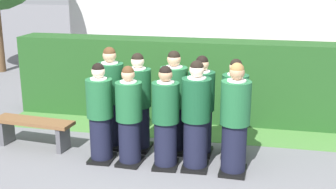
{
  "coord_description": "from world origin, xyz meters",
  "views": [
    {
      "loc": [
        1.36,
        -6.05,
        2.88
      ],
      "look_at": [
        0.0,
        0.3,
        1.05
      ],
      "focal_mm": 47.12,
      "sensor_mm": 36.0,
      "label": 1
    }
  ],
  "objects_px": {
    "student_front_row_1": "(129,118)",
    "student_front_row_4": "(235,122)",
    "student_front_row_3": "(196,118)",
    "student_rear_row_1": "(138,104)",
    "student_front_row_2": "(166,120)",
    "student_front_row_0": "(100,115)",
    "wooden_bench": "(34,127)",
    "student_rear_row_4": "(234,110)",
    "student_rear_row_0": "(111,100)",
    "student_rear_row_3": "(201,108)",
    "student_rear_row_2": "(174,104)"
  },
  "relations": [
    {
      "from": "student_rear_row_1",
      "to": "wooden_bench",
      "type": "height_order",
      "value": "student_rear_row_1"
    },
    {
      "from": "student_rear_row_0",
      "to": "student_rear_row_4",
      "type": "xyz_separation_m",
      "value": [
        2.03,
        0.03,
        -0.06
      ]
    },
    {
      "from": "student_front_row_1",
      "to": "wooden_bench",
      "type": "relative_size",
      "value": 1.08
    },
    {
      "from": "student_rear_row_3",
      "to": "wooden_bench",
      "type": "relative_size",
      "value": 1.13
    },
    {
      "from": "student_front_row_4",
      "to": "student_rear_row_2",
      "type": "height_order",
      "value": "student_rear_row_2"
    },
    {
      "from": "student_front_row_4",
      "to": "wooden_bench",
      "type": "distance_m",
      "value": 3.39
    },
    {
      "from": "student_front_row_2",
      "to": "student_front_row_3",
      "type": "height_order",
      "value": "student_front_row_3"
    },
    {
      "from": "student_front_row_2",
      "to": "student_rear_row_2",
      "type": "xyz_separation_m",
      "value": [
        -0.0,
        0.63,
        0.05
      ]
    },
    {
      "from": "student_front_row_0",
      "to": "wooden_bench",
      "type": "bearing_deg",
      "value": 167.89
    },
    {
      "from": "student_rear_row_4",
      "to": "student_front_row_4",
      "type": "bearing_deg",
      "value": -85.37
    },
    {
      "from": "student_front_row_0",
      "to": "student_front_row_2",
      "type": "distance_m",
      "value": 1.03
    },
    {
      "from": "student_rear_row_4",
      "to": "student_rear_row_3",
      "type": "bearing_deg",
      "value": -175.14
    },
    {
      "from": "student_front_row_2",
      "to": "student_front_row_0",
      "type": "bearing_deg",
      "value": 179.09
    },
    {
      "from": "student_front_row_1",
      "to": "student_rear_row_0",
      "type": "height_order",
      "value": "student_rear_row_0"
    },
    {
      "from": "student_front_row_1",
      "to": "student_rear_row_1",
      "type": "distance_m",
      "value": 0.59
    },
    {
      "from": "student_rear_row_3",
      "to": "wooden_bench",
      "type": "bearing_deg",
      "value": -173.55
    },
    {
      "from": "student_front_row_0",
      "to": "student_front_row_1",
      "type": "xyz_separation_m",
      "value": [
        0.47,
        -0.02,
        -0.01
      ]
    },
    {
      "from": "student_front_row_4",
      "to": "student_rear_row_3",
      "type": "bearing_deg",
      "value": 133.34
    },
    {
      "from": "student_front_row_3",
      "to": "student_rear_row_1",
      "type": "distance_m",
      "value": 1.16
    },
    {
      "from": "student_front_row_0",
      "to": "student_rear_row_4",
      "type": "bearing_deg",
      "value": 17.7
    },
    {
      "from": "student_front_row_0",
      "to": "student_rear_row_0",
      "type": "xyz_separation_m",
      "value": [
        -0.03,
        0.61,
        0.07
      ]
    },
    {
      "from": "student_rear_row_0",
      "to": "wooden_bench",
      "type": "distance_m",
      "value": 1.39
    },
    {
      "from": "student_front_row_3",
      "to": "student_front_row_4",
      "type": "distance_m",
      "value": 0.57
    },
    {
      "from": "student_front_row_4",
      "to": "wooden_bench",
      "type": "bearing_deg",
      "value": 175.0
    },
    {
      "from": "student_rear_row_3",
      "to": "wooden_bench",
      "type": "xyz_separation_m",
      "value": [
        -2.78,
        -0.31,
        -0.42
      ]
    },
    {
      "from": "student_rear_row_4",
      "to": "student_front_row_2",
      "type": "bearing_deg",
      "value": -145.9
    },
    {
      "from": "student_rear_row_2",
      "to": "wooden_bench",
      "type": "bearing_deg",
      "value": -171.77
    },
    {
      "from": "student_front_row_0",
      "to": "student_front_row_1",
      "type": "distance_m",
      "value": 0.47
    },
    {
      "from": "student_front_row_0",
      "to": "wooden_bench",
      "type": "height_order",
      "value": "student_front_row_0"
    },
    {
      "from": "student_rear_row_0",
      "to": "student_rear_row_1",
      "type": "bearing_deg",
      "value": -4.53
    },
    {
      "from": "student_front_row_1",
      "to": "student_rear_row_1",
      "type": "xyz_separation_m",
      "value": [
        -0.02,
        0.59,
        0.04
      ]
    },
    {
      "from": "student_front_row_1",
      "to": "student_front_row_2",
      "type": "relative_size",
      "value": 0.98
    },
    {
      "from": "student_front_row_3",
      "to": "wooden_bench",
      "type": "height_order",
      "value": "student_front_row_3"
    },
    {
      "from": "student_front_row_1",
      "to": "student_front_row_4",
      "type": "relative_size",
      "value": 0.93
    },
    {
      "from": "student_front_row_3",
      "to": "student_rear_row_4",
      "type": "bearing_deg",
      "value": 49.59
    },
    {
      "from": "student_front_row_1",
      "to": "student_rear_row_4",
      "type": "height_order",
      "value": "student_rear_row_4"
    },
    {
      "from": "student_front_row_3",
      "to": "student_rear_row_1",
      "type": "height_order",
      "value": "student_front_row_3"
    },
    {
      "from": "student_front_row_1",
      "to": "student_rear_row_0",
      "type": "distance_m",
      "value": 0.81
    },
    {
      "from": "student_front_row_1",
      "to": "student_front_row_3",
      "type": "height_order",
      "value": "student_front_row_3"
    },
    {
      "from": "student_rear_row_0",
      "to": "student_front_row_0",
      "type": "bearing_deg",
      "value": -86.87
    },
    {
      "from": "student_front_row_2",
      "to": "student_rear_row_4",
      "type": "bearing_deg",
      "value": 34.1
    },
    {
      "from": "student_front_row_4",
      "to": "student_rear_row_1",
      "type": "distance_m",
      "value": 1.7
    },
    {
      "from": "student_rear_row_2",
      "to": "student_rear_row_3",
      "type": "bearing_deg",
      "value": -2.91
    },
    {
      "from": "student_front_row_1",
      "to": "student_rear_row_2",
      "type": "distance_m",
      "value": 0.85
    },
    {
      "from": "student_front_row_4",
      "to": "student_rear_row_0",
      "type": "height_order",
      "value": "student_rear_row_0"
    },
    {
      "from": "student_rear_row_0",
      "to": "student_rear_row_4",
      "type": "bearing_deg",
      "value": 0.86
    },
    {
      "from": "student_rear_row_4",
      "to": "student_rear_row_0",
      "type": "bearing_deg",
      "value": -179.14
    },
    {
      "from": "student_rear_row_0",
      "to": "wooden_bench",
      "type": "bearing_deg",
      "value": -165.5
    },
    {
      "from": "student_front_row_1",
      "to": "student_front_row_4",
      "type": "bearing_deg",
      "value": 0.19
    },
    {
      "from": "student_front_row_2",
      "to": "student_rear_row_1",
      "type": "distance_m",
      "value": 0.83
    }
  ]
}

